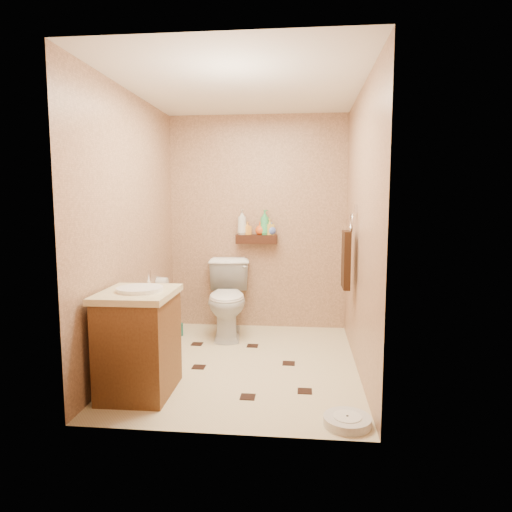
# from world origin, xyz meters

# --- Properties ---
(ground) EXTENTS (2.50, 2.50, 0.00)m
(ground) POSITION_xyz_m (0.00, 0.00, 0.00)
(ground) COLOR beige
(ground) RESTS_ON ground
(wall_back) EXTENTS (2.00, 0.04, 2.40)m
(wall_back) POSITION_xyz_m (0.00, 1.25, 1.20)
(wall_back) COLOR tan
(wall_back) RESTS_ON ground
(wall_front) EXTENTS (2.00, 0.04, 2.40)m
(wall_front) POSITION_xyz_m (0.00, -1.25, 1.20)
(wall_front) COLOR tan
(wall_front) RESTS_ON ground
(wall_left) EXTENTS (0.04, 2.50, 2.40)m
(wall_left) POSITION_xyz_m (-1.00, 0.00, 1.20)
(wall_left) COLOR tan
(wall_left) RESTS_ON ground
(wall_right) EXTENTS (0.04, 2.50, 2.40)m
(wall_right) POSITION_xyz_m (1.00, 0.00, 1.20)
(wall_right) COLOR tan
(wall_right) RESTS_ON ground
(ceiling) EXTENTS (2.00, 2.50, 0.02)m
(ceiling) POSITION_xyz_m (0.00, 0.00, 2.40)
(ceiling) COLOR white
(ceiling) RESTS_ON wall_back
(wall_shelf) EXTENTS (0.46, 0.14, 0.10)m
(wall_shelf) POSITION_xyz_m (0.00, 1.17, 1.02)
(wall_shelf) COLOR #3D1C10
(wall_shelf) RESTS_ON wall_back
(floor_accents) EXTENTS (1.20, 1.31, 0.01)m
(floor_accents) POSITION_xyz_m (0.03, -0.06, 0.00)
(floor_accents) COLOR black
(floor_accents) RESTS_ON ground
(toilet) EXTENTS (0.55, 0.84, 0.81)m
(toilet) POSITION_xyz_m (-0.27, 0.83, 0.40)
(toilet) COLOR white
(toilet) RESTS_ON ground
(vanity) EXTENTS (0.54, 0.65, 0.91)m
(vanity) POSITION_xyz_m (-0.70, -0.69, 0.41)
(vanity) COLOR brown
(vanity) RESTS_ON ground
(bathroom_scale) EXTENTS (0.40, 0.40, 0.06)m
(bathroom_scale) POSITION_xyz_m (0.82, -1.05, 0.03)
(bathroom_scale) COLOR silver
(bathroom_scale) RESTS_ON ground
(toilet_brush) EXTENTS (0.12, 0.12, 0.52)m
(toilet_brush) POSITION_xyz_m (-0.82, 0.78, 0.18)
(toilet_brush) COLOR #196457
(toilet_brush) RESTS_ON ground
(towel_ring) EXTENTS (0.12, 0.30, 0.76)m
(towel_ring) POSITION_xyz_m (0.91, 0.25, 0.95)
(towel_ring) COLOR silver
(towel_ring) RESTS_ON wall_right
(toilet_paper) EXTENTS (0.12, 0.11, 0.12)m
(toilet_paper) POSITION_xyz_m (-0.94, 0.65, 0.60)
(toilet_paper) COLOR silver
(toilet_paper) RESTS_ON wall_left
(bottle_a) EXTENTS (0.14, 0.14, 0.28)m
(bottle_a) POSITION_xyz_m (-0.16, 1.17, 1.21)
(bottle_a) COLOR silver
(bottle_a) RESTS_ON wall_shelf
(bottle_b) EXTENTS (0.09, 0.09, 0.15)m
(bottle_b) POSITION_xyz_m (-0.10, 1.17, 1.14)
(bottle_b) COLOR #FBA434
(bottle_b) RESTS_ON wall_shelf
(bottle_c) EXTENTS (0.16, 0.16, 0.15)m
(bottle_c) POSITION_xyz_m (0.04, 1.17, 1.14)
(bottle_c) COLOR #DC5419
(bottle_c) RESTS_ON wall_shelf
(bottle_d) EXTENTS (0.15, 0.15, 0.28)m
(bottle_d) POSITION_xyz_m (0.09, 1.17, 1.21)
(bottle_d) COLOR #3AAF60
(bottle_d) RESTS_ON wall_shelf
(bottle_e) EXTENTS (0.11, 0.11, 0.18)m
(bottle_e) POSITION_xyz_m (0.15, 1.17, 1.16)
(bottle_e) COLOR gold
(bottle_e) RESTS_ON wall_shelf
(bottle_f) EXTENTS (0.13, 0.13, 0.14)m
(bottle_f) POSITION_xyz_m (0.16, 1.17, 1.14)
(bottle_f) COLOR #506CC8
(bottle_f) RESTS_ON wall_shelf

